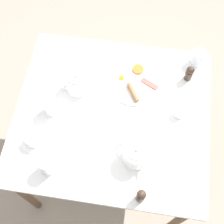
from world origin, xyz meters
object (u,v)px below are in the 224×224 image
teapot_near (78,82)px  water_glass_tall (50,106)px  pepper_grinder (189,73)px  teacup_with_saucer_left (33,139)px  water_glass_short (198,58)px  knife_by_plate (78,133)px  fork_by_plate (56,52)px  wine_glass_spare (47,165)px  teapot_far (136,154)px  breakfast_plate (135,82)px  salt_grinder (141,196)px  creamer_jug (180,112)px

teapot_near → water_glass_tall: 0.19m
pepper_grinder → teacup_with_saucer_left: bearing=-146.5°
water_glass_short → knife_by_plate: size_ratio=0.43×
water_glass_tall → water_glass_short: 0.84m
teapot_near → fork_by_plate: size_ratio=1.10×
teapot_near → fork_by_plate: bearing=-84.4°
teacup_with_saucer_left → wine_glass_spare: 0.16m
teapot_near → water_glass_short: (0.62, 0.26, -0.01)m
teacup_with_saucer_left → pepper_grinder: size_ratio=1.32×
teapot_far → water_glass_tall: 0.49m
breakfast_plate → teapot_near: 0.31m
breakfast_plate → wine_glass_spare: (-0.35, -0.53, 0.05)m
wine_glass_spare → pepper_grinder: 0.87m
fork_by_plate → salt_grinder: bearing=-52.5°
wine_glass_spare → knife_by_plate: (0.10, 0.19, -0.05)m
teapot_far → water_glass_short: (0.27, 0.60, -0.01)m
creamer_jug → salt_grinder: salt_grinder is taller
water_glass_tall → wine_glass_spare: bearing=-78.9°
water_glass_short → water_glass_tall: bearing=-150.2°
knife_by_plate → breakfast_plate: bearing=53.9°
teapot_near → salt_grinder: bearing=92.1°
water_glass_short → teacup_with_saucer_left: bearing=-142.4°
teapot_near → water_glass_tall: size_ratio=1.80×
wine_glass_spare → salt_grinder: bearing=-9.6°
teacup_with_saucer_left → wine_glass_spare: bearing=-48.9°
teapot_near → fork_by_plate: teapot_near is taller
teacup_with_saucer_left → fork_by_plate: teacup_with_saucer_left is taller
teapot_far → wine_glass_spare: size_ratio=1.61×
breakfast_plate → creamer_jug: creamer_jug is taller
teacup_with_saucer_left → wine_glass_spare: (0.10, -0.12, 0.03)m
pepper_grinder → salt_grinder: 0.70m
pepper_grinder → teapot_far: bearing=-115.1°
knife_by_plate → creamer_jug: bearing=20.1°
teapot_near → creamer_jug: bearing=137.2°
wine_glass_spare → pepper_grinder: (0.63, 0.60, -0.00)m
breakfast_plate → teapot_far: bearing=-83.2°
breakfast_plate → teapot_far: size_ratio=1.64×
breakfast_plate → water_glass_short: bearing=29.8°
teapot_near → water_glass_tall: bearing=20.5°
teacup_with_saucer_left → creamer_jug: size_ratio=1.74×
water_glass_tall → pepper_grinder: size_ratio=1.05×
teapot_near → teacup_with_saucer_left: size_ratio=1.43×
teapot_far → salt_grinder: teapot_far is taller
breakfast_plate → knife_by_plate: breakfast_plate is taller
creamer_jug → knife_by_plate: bearing=-159.9°
teapot_near → creamer_jug: 0.55m
water_glass_tall → pepper_grinder: 0.75m
salt_grinder → teapot_near: bearing=126.4°
water_glass_short → wine_glass_spare: wine_glass_spare is taller
water_glass_short → teapot_far: bearing=-114.3°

